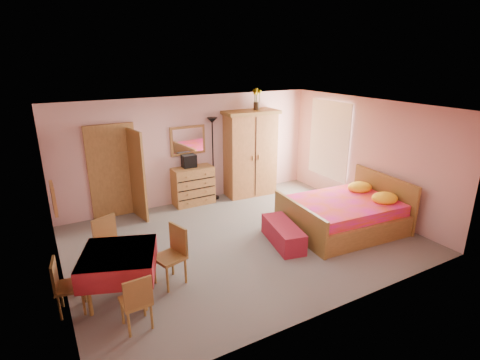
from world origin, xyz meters
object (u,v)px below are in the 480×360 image
sunflower_vase (257,99)px  chair_east (169,257)px  stereo (189,161)px  wardrobe (250,153)px  chest_of_drawers (193,186)px  floor_lamp (213,159)px  chair_west (70,286)px  chair_south (135,300)px  dining_table (121,275)px  chair_north (113,246)px  wall_mirror (188,140)px  bed (343,206)px  bench (283,234)px

sunflower_vase → chair_east: size_ratio=0.56×
stereo → chair_east: bearing=-117.6°
chair_east → wardrobe: bearing=-64.3°
chest_of_drawers → floor_lamp: 0.82m
chest_of_drawers → chair_west: 4.29m
chair_east → chair_south: bearing=119.3°
chest_of_drawers → dining_table: size_ratio=0.94×
sunflower_vase → chair_south: size_ratio=0.64×
chair_north → chair_east: 1.05m
chest_of_drawers → wardrobe: size_ratio=0.45×
floor_lamp → chair_south: 4.88m
chair_east → wall_mirror: bearing=-43.7°
chest_of_drawers → bed: size_ratio=0.43×
bench → chair_west: bearing=-177.1°
chair_west → dining_table: bearing=98.7°
wardrobe → chair_north: wardrobe is taller
dining_table → chair_south: 0.77m
chest_of_drawers → sunflower_vase: 2.65m
stereo → chair_north: bearing=-135.4°
stereo → chair_west: (-3.04, -3.03, -0.66)m
chest_of_drawers → sunflower_vase: bearing=-2.9°
bench → chair_west: chair_west is taller
sunflower_vase → bench: 3.67m
floor_lamp → chair_west: (-3.69, -3.05, -0.62)m
chair_west → floor_lamp: bearing=138.8°
floor_lamp → bench: floor_lamp is taller
floor_lamp → chair_west: bearing=-140.4°
chair_north → chair_east: (0.70, -0.79, -0.00)m
chest_of_drawers → wardrobe: 1.69m
dining_table → chair_west: bearing=179.5°
floor_lamp → chair_north: (-2.94, -2.28, -0.56)m
chest_of_drawers → bed: bed is taller
stereo → chair_east: size_ratio=0.34×
dining_table → chair_south: (0.03, -0.76, 0.03)m
chest_of_drawers → chair_north: (-2.35, -2.21, 0.01)m
wardrobe → chair_east: (-3.21, -2.90, -0.62)m
chair_north → bench: bearing=145.8°
chair_north → sunflower_vase: bearing=-176.0°
sunflower_vase → chair_east: bearing=-139.4°
dining_table → chair_west: chair_west is taller
dining_table → bench: bearing=3.6°
stereo → chair_south: size_ratio=0.40×
floor_lamp → chair_east: 3.84m
chair_west → stereo: bearing=144.1°
floor_lamp → chest_of_drawers: bearing=-172.8°
chest_of_drawers → wardrobe: bearing=-3.5°
stereo → floor_lamp: (0.64, 0.02, -0.05)m
bench → wardrobe: bearing=72.4°
wall_mirror → wardrobe: 1.65m
wall_mirror → bed: wall_mirror is taller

